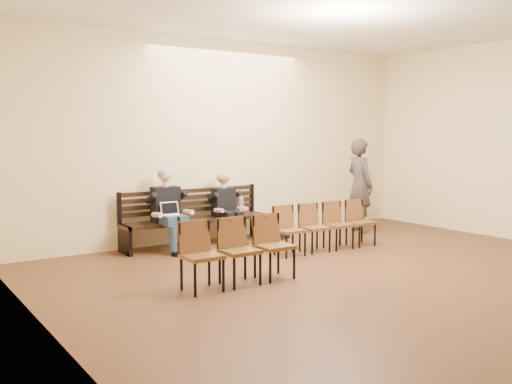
% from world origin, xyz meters
% --- Properties ---
extents(ground, '(10.00, 10.00, 0.00)m').
position_xyz_m(ground, '(0.00, 0.00, 0.00)').
color(ground, '#52301C').
rests_on(ground, ground).
extents(room_walls, '(8.02, 10.01, 3.51)m').
position_xyz_m(room_walls, '(0.00, 0.79, 2.54)').
color(room_walls, beige).
rests_on(room_walls, ground).
extents(bench, '(2.60, 0.90, 0.45)m').
position_xyz_m(bench, '(-0.84, 4.65, 0.23)').
color(bench, black).
rests_on(bench, ground).
extents(seated_man, '(0.54, 0.75, 1.29)m').
position_xyz_m(seated_man, '(-1.41, 4.53, 0.65)').
color(seated_man, black).
rests_on(seated_man, ground).
extents(seated_woman, '(0.46, 0.64, 1.08)m').
position_xyz_m(seated_woman, '(-0.31, 4.53, 0.54)').
color(seated_woman, black).
rests_on(seated_woman, ground).
extents(laptop, '(0.34, 0.28, 0.22)m').
position_xyz_m(laptop, '(-1.43, 4.30, 0.56)').
color(laptop, silver).
rests_on(laptop, bench).
extents(water_bottle, '(0.09, 0.09, 0.25)m').
position_xyz_m(water_bottle, '(-0.19, 4.26, 0.58)').
color(water_bottle, silver).
rests_on(water_bottle, bench).
extents(bag, '(0.47, 0.38, 0.30)m').
position_xyz_m(bag, '(0.63, 4.36, 0.15)').
color(bag, black).
rests_on(bag, ground).
extents(passerby, '(0.59, 0.80, 2.04)m').
position_xyz_m(passerby, '(2.35, 4.05, 1.02)').
color(passerby, '#38322E').
rests_on(passerby, ground).
extents(chair_row_front, '(1.50, 0.46, 0.84)m').
position_xyz_m(chair_row_front, '(-1.58, 2.14, 0.42)').
color(chair_row_front, brown).
rests_on(chair_row_front, ground).
extents(chair_row_back, '(1.89, 0.47, 0.77)m').
position_xyz_m(chair_row_back, '(0.69, 3.10, 0.39)').
color(chair_row_back, brown).
rests_on(chair_row_back, ground).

